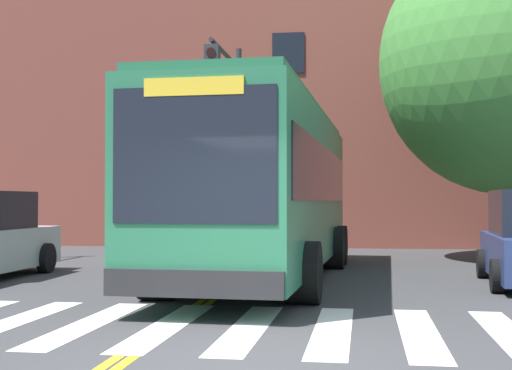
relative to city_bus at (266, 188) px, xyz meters
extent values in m
plane|color=#38383A|center=(0.64, -7.44, -1.87)|extent=(120.00, 120.00, 0.00)
cube|color=white|center=(-2.70, -5.61, -1.87)|extent=(0.52, 3.58, 0.01)
cube|color=white|center=(-1.64, -5.63, -1.87)|extent=(0.52, 3.58, 0.01)
cube|color=white|center=(-0.59, -5.64, -1.87)|extent=(0.52, 3.58, 0.01)
cube|color=white|center=(0.47, -5.66, -1.87)|extent=(0.52, 3.58, 0.01)
cube|color=white|center=(1.53, -5.68, -1.87)|extent=(0.52, 3.58, 0.01)
cube|color=white|center=(2.58, -5.69, -1.87)|extent=(0.52, 3.58, 0.01)
cube|color=white|center=(3.64, -5.71, -1.87)|extent=(0.52, 3.58, 0.01)
cube|color=gold|center=(-0.63, 8.34, -1.87)|extent=(0.12, 36.00, 0.01)
cube|color=gold|center=(-0.47, 8.34, -1.87)|extent=(0.12, 36.00, 0.01)
cube|color=#28704C|center=(0.00, -0.02, -0.02)|extent=(3.02, 11.09, 3.00)
cube|color=black|center=(1.24, -0.08, 0.28)|extent=(0.54, 10.09, 1.08)
cube|color=black|center=(-1.24, 0.04, 0.28)|extent=(0.54, 10.09, 1.08)
cube|color=black|center=(-0.28, -5.52, 0.34)|extent=(2.21, 0.14, 1.80)
cube|color=yellow|center=(-0.28, -5.52, 1.24)|extent=(1.35, 0.10, 0.24)
cube|color=#232326|center=(-0.28, -5.54, -1.34)|extent=(2.41, 0.22, 0.36)
cube|color=#246444|center=(0.00, -0.02, 1.56)|extent=(2.85, 10.65, 0.16)
cylinder|color=black|center=(1.00, -3.48, -1.38)|extent=(0.61, 1.01, 0.98)
cylinder|color=black|center=(-1.35, -3.36, -1.38)|extent=(0.61, 1.01, 0.98)
cylinder|color=black|center=(1.30, 2.39, -1.38)|extent=(0.61, 1.01, 0.98)
cylinder|color=black|center=(-1.05, 2.51, -1.38)|extent=(0.61, 1.01, 0.98)
cylinder|color=black|center=(1.35, 3.49, -1.38)|extent=(0.61, 1.01, 0.98)
cylinder|color=black|center=(-0.99, 3.61, -1.38)|extent=(0.61, 1.01, 0.98)
cylinder|color=black|center=(-5.02, 0.56, -1.54)|extent=(0.23, 0.66, 0.66)
cylinder|color=black|center=(4.28, -1.71, -1.57)|extent=(0.26, 0.61, 0.60)
cylinder|color=black|center=(4.47, 0.75, -1.57)|extent=(0.26, 0.61, 0.60)
cylinder|color=#28282D|center=(-1.34, 4.82, 1.04)|extent=(0.16, 0.16, 5.83)
cylinder|color=#28282D|center=(-1.38, 3.03, 3.42)|extent=(0.18, 3.57, 0.11)
cube|color=#28282D|center=(-1.41, 1.40, 2.82)|extent=(0.35, 0.29, 1.00)
cylinder|color=black|center=(-1.41, 1.25, 3.12)|extent=(0.22, 0.03, 0.22)
cylinder|color=black|center=(-1.41, 1.25, 2.82)|extent=(0.22, 0.03, 0.22)
cylinder|color=green|center=(-1.41, 1.25, 2.52)|extent=(0.22, 0.03, 0.22)
cylinder|color=brown|center=(5.84, 4.92, -0.72)|extent=(0.61, 0.61, 2.31)
ellipsoid|color=#428438|center=(5.84, 4.92, 3.42)|extent=(8.29, 8.57, 7.02)
cube|color=brown|center=(-0.40, 13.29, 4.45)|extent=(28.51, 7.16, 12.64)
cube|color=black|center=(-0.40, 9.68, 1.29)|extent=(1.10, 0.06, 1.40)
cube|color=black|center=(-0.40, 9.68, 4.83)|extent=(1.10, 0.06, 1.40)
camera|label=1|loc=(1.78, -14.61, -0.26)|focal=50.00mm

